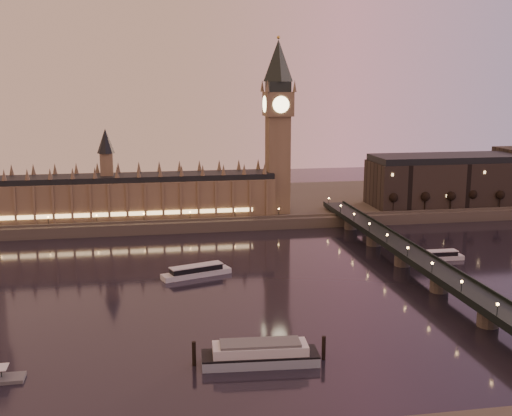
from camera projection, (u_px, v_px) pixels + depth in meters
The scene contains 14 objects.
ground at pixel (210, 289), 264.63m from camera, with size 700.00×700.00×0.00m, color black.
far_embankment at pixel (229, 205), 428.46m from camera, with size 560.00×130.00×6.00m, color #423D35.
palace_of_westminster at pixel (118, 191), 370.28m from camera, with size 180.00×26.62×52.00m.
big_ben at pixel (278, 116), 378.10m from camera, with size 17.68×17.68×104.00m.
westminster_bridge at pixel (419, 266), 279.24m from camera, with size 13.20×260.00×15.30m.
city_block at pixel (485, 177), 420.05m from camera, with size 155.00×45.00×34.00m.
bare_tree_0 at pixel (395, 198), 388.26m from camera, with size 5.90×5.90×12.00m.
bare_tree_1 at pixel (422, 197), 391.21m from camera, with size 5.90×5.90×12.00m.
bare_tree_2 at pixel (448, 196), 394.15m from camera, with size 5.90×5.90×12.00m.
bare_tree_3 at pixel (474, 195), 397.09m from camera, with size 5.90×5.90×12.00m.
bare_tree_4 at pixel (500, 194), 400.04m from camera, with size 5.90×5.90×12.00m.
cruise_boat_a at pixel (196, 271), 282.21m from camera, with size 31.82×16.30×5.01m.
cruise_boat_b at pixel (438, 256), 308.12m from camera, with size 24.58×6.40×4.53m.
moored_barge at pixel (260, 354), 194.94m from camera, with size 41.01×12.48×7.54m.
Camera 1 is at (-25.45, -252.27, 85.07)m, focal length 45.00 mm.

